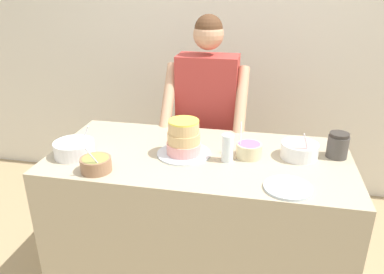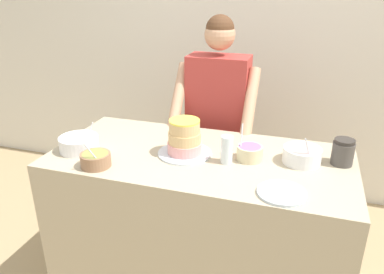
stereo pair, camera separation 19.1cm
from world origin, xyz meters
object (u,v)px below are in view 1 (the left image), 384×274
Objects in this scene: person_baker at (207,114)px; frosting_bowl_white at (74,148)px; ceramic_plate at (288,188)px; cake at (184,140)px; frosting_bowl_purple at (249,150)px; frosting_bowl_olive at (96,164)px; frosting_bowl_pink at (299,150)px; stoneware_jar at (338,145)px; drinking_glass at (227,148)px.

frosting_bowl_white is (-0.58, -0.76, 0.03)m from person_baker.
frosting_bowl_white is 0.97× the size of ceramic_plate.
frosting_bowl_purple is at bearing 6.61° from cake.
ceramic_plate is (0.51, -0.88, -0.01)m from person_baker.
cake is 1.37× the size of frosting_bowl_white.
frosting_bowl_olive is 0.70× the size of ceramic_plate.
frosting_bowl_pink is 0.35m from ceramic_plate.
frosting_bowl_purple is 0.26m from frosting_bowl_pink.
stoneware_jar is (1.35, 0.26, 0.02)m from frosting_bowl_white.
person_baker is 10.75× the size of frosting_bowl_olive.
frosting_bowl_white is at bearing -127.51° from person_baker.
person_baker is 7.74× the size of frosting_bowl_white.
stoneware_jar is at bearing 10.90° from frosting_bowl_white.
frosting_bowl_purple is 0.13m from drinking_glass.
person_baker reaches higher than frosting_bowl_pink.
cake reaches higher than frosting_bowl_white.
drinking_glass is (-0.36, -0.12, 0.03)m from frosting_bowl_pink.
stoneware_jar is (1.17, 0.40, 0.03)m from frosting_bowl_olive.
frosting_bowl_pink is 0.38m from drinking_glass.
cake reaches higher than frosting_bowl_pink.
frosting_bowl_purple reaches higher than ceramic_plate.
frosting_bowl_purple is 0.46m from stoneware_jar.
frosting_bowl_pink is at bearing -167.38° from stoneware_jar.
drinking_glass is (-0.11, -0.07, 0.03)m from frosting_bowl_purple.
frosting_bowl_white is 0.23m from frosting_bowl_olive.
person_baker is at bearing 66.00° from frosting_bowl_olive.
cake is at bearing -170.74° from stoneware_jar.
frosting_bowl_olive reaches higher than drinking_glass.
person_baker is 0.63m from cake.
cake is 1.32× the size of ceramic_plate.
frosting_bowl_purple is at bearing 33.44° from drinking_glass.
frosting_bowl_white is 1.38m from stoneware_jar.
frosting_bowl_purple is 0.92m from frosting_bowl_white.
drinking_glass is at bearing -164.03° from stoneware_jar.
cake is at bearing 13.20° from frosting_bowl_white.
person_baker is at bearing 52.49° from frosting_bowl_white.
ceramic_plate is (0.30, -0.23, -0.07)m from drinking_glass.
frosting_bowl_purple reaches higher than frosting_bowl_olive.
cake is (-0.02, -0.63, 0.07)m from person_baker.
frosting_bowl_purple reaches higher than drinking_glass.
frosting_bowl_purple is 0.97× the size of frosting_bowl_pink.
person_baker is 0.69m from drinking_glass.
frosting_bowl_olive is at bearing -156.83° from frosting_bowl_purple.
ceramic_plate is at bearing -123.98° from stoneware_jar.
frosting_bowl_pink is 1.34× the size of drinking_glass.
frosting_bowl_purple is 0.35m from ceramic_plate.
frosting_bowl_purple is at bearing -168.77° from stoneware_jar.
cake reaches higher than stoneware_jar.
cake is 1.55× the size of frosting_bowl_purple.
frosting_bowl_olive is (-0.97, -0.35, -0.01)m from frosting_bowl_pink.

